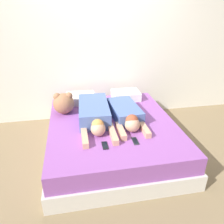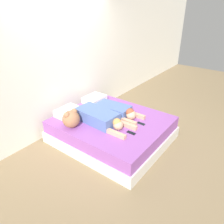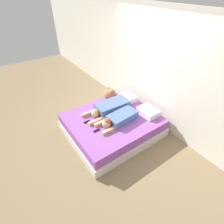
# 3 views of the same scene
# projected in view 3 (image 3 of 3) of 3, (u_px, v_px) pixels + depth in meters

# --- Properties ---
(ground_plane) EXTENTS (12.00, 12.00, 0.00)m
(ground_plane) POSITION_uv_depth(u_px,v_px,m) (112.00, 131.00, 4.20)
(ground_plane) COLOR #7F6B4C
(wall_back) EXTENTS (12.00, 0.06, 2.60)m
(wall_back) POSITION_uv_depth(u_px,v_px,m) (153.00, 69.00, 3.95)
(wall_back) COLOR silver
(wall_back) RESTS_ON ground_plane
(bed) EXTENTS (1.73, 1.98, 0.44)m
(bed) POSITION_uv_depth(u_px,v_px,m) (112.00, 125.00, 4.07)
(bed) COLOR beige
(bed) RESTS_ON ground_plane
(pillow_head_left) EXTENTS (0.45, 0.35, 0.13)m
(pillow_head_left) POSITION_uv_depth(u_px,v_px,m) (127.00, 97.00, 4.49)
(pillow_head_left) COLOR white
(pillow_head_left) RESTS_ON bed
(pillow_head_right) EXTENTS (0.45, 0.35, 0.13)m
(pillow_head_right) POSITION_uv_depth(u_px,v_px,m) (148.00, 111.00, 4.00)
(pillow_head_right) COLOR white
(pillow_head_right) RESTS_ON bed
(person_left) EXTENTS (0.44, 1.13, 0.21)m
(person_left) POSITION_uv_depth(u_px,v_px,m) (109.00, 107.00, 4.07)
(person_left) COLOR #4C66A5
(person_left) RESTS_ON bed
(person_right) EXTENTS (0.40, 0.96, 0.22)m
(person_right) POSITION_uv_depth(u_px,v_px,m) (118.00, 119.00, 3.76)
(person_right) COLOR #4C66A5
(person_right) RESTS_ON bed
(cell_phone_left) EXTENTS (0.06, 0.15, 0.01)m
(cell_phone_left) POSITION_uv_depth(u_px,v_px,m) (87.00, 122.00, 3.81)
(cell_phone_left) COLOR black
(cell_phone_left) RESTS_ON bed
(cell_phone_right) EXTENTS (0.06, 0.15, 0.01)m
(cell_phone_right) POSITION_uv_depth(u_px,v_px,m) (97.00, 131.00, 3.58)
(cell_phone_right) COLOR #2D2D33
(cell_phone_right) RESTS_ON bed
(plush_toy) EXTENTS (0.30, 0.30, 0.32)m
(plush_toy) POSITION_uv_depth(u_px,v_px,m) (110.00, 94.00, 4.44)
(plush_toy) COLOR #996647
(plush_toy) RESTS_ON bed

